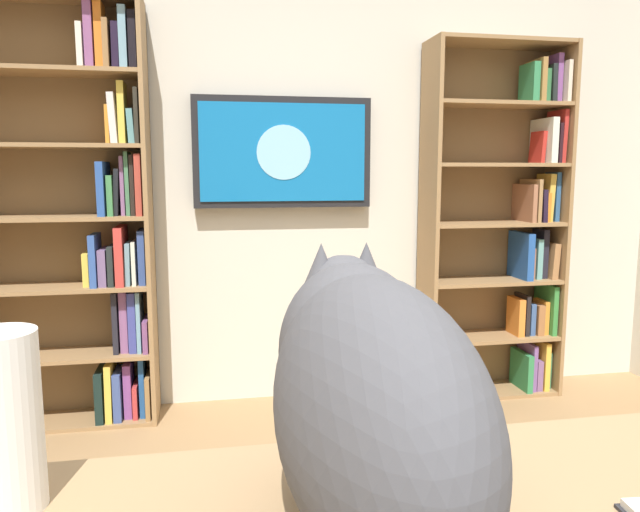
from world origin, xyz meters
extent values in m
cube|color=beige|center=(0.00, -2.23, 1.35)|extent=(4.52, 0.06, 2.70)
cube|color=#937047|center=(-1.52, -2.04, 0.98)|extent=(0.02, 0.28, 1.97)
cube|color=#937047|center=(-0.76, -2.04, 0.98)|extent=(0.02, 0.28, 1.97)
cube|color=brown|center=(-1.14, -2.17, 0.98)|extent=(0.79, 0.01, 1.97)
cube|color=#937047|center=(-1.14, -2.04, 0.01)|extent=(0.75, 0.27, 0.02)
cube|color=#937047|center=(-1.14, -2.04, 0.33)|extent=(0.75, 0.27, 0.02)
cube|color=#937047|center=(-1.14, -2.04, 0.66)|extent=(0.75, 0.27, 0.02)
cube|color=#937047|center=(-1.14, -2.04, 0.98)|extent=(0.75, 0.27, 0.02)
cube|color=#937047|center=(-1.14, -2.04, 1.31)|extent=(0.75, 0.27, 0.02)
cube|color=#937047|center=(-1.14, -2.04, 1.63)|extent=(0.75, 0.27, 0.02)
cube|color=#937047|center=(-1.14, -2.04, 1.96)|extent=(0.75, 0.27, 0.02)
cube|color=#34774F|center=(-1.49, -2.03, 0.13)|extent=(0.02, 0.12, 0.21)
cube|color=gold|center=(-1.46, -2.04, 0.16)|extent=(0.03, 0.21, 0.28)
cube|color=slate|center=(-1.42, -2.05, 0.11)|extent=(0.03, 0.22, 0.18)
cube|color=#745091|center=(-1.38, -2.03, 0.15)|extent=(0.02, 0.20, 0.27)
cube|color=#2E7E49|center=(-1.34, -2.02, 0.13)|extent=(0.03, 0.21, 0.22)
cube|color=#36863D|center=(-1.49, -2.04, 0.49)|extent=(0.03, 0.22, 0.28)
cube|color=orange|center=(-1.46, -2.03, 0.44)|extent=(0.03, 0.14, 0.19)
cube|color=#9D6339|center=(-1.42, -2.03, 0.43)|extent=(0.04, 0.15, 0.17)
cube|color=#39588D|center=(-1.37, -2.03, 0.44)|extent=(0.03, 0.14, 0.18)
cube|color=black|center=(-1.33, -2.03, 0.46)|extent=(0.02, 0.15, 0.23)
cube|color=orange|center=(-1.29, -2.02, 0.45)|extent=(0.04, 0.15, 0.21)
cube|color=#A57346|center=(-1.48, -2.05, 0.77)|extent=(0.05, 0.21, 0.20)
cube|color=black|center=(-1.44, -2.05, 0.81)|extent=(0.03, 0.13, 0.28)
cube|color=#64A09D|center=(-1.40, -2.03, 0.78)|extent=(0.03, 0.13, 0.23)
cube|color=#906048|center=(-1.36, -2.04, 0.76)|extent=(0.03, 0.14, 0.18)
cube|color=#224F9E|center=(-1.31, -2.04, 0.80)|extent=(0.04, 0.23, 0.26)
cube|color=#2D5887|center=(-1.49, -2.04, 1.13)|extent=(0.03, 0.13, 0.27)
cube|color=gold|center=(-1.45, -2.05, 1.13)|extent=(0.04, 0.15, 0.27)
cube|color=orange|center=(-1.42, -2.04, 1.07)|extent=(0.02, 0.20, 0.16)
cube|color=black|center=(-1.39, -2.04, 1.08)|extent=(0.03, 0.22, 0.18)
cube|color=#997347|center=(-1.36, -2.04, 1.11)|extent=(0.02, 0.22, 0.24)
cube|color=#9A6346|center=(-1.32, -2.05, 1.10)|extent=(0.02, 0.24, 0.21)
cube|color=#B72D28|center=(-1.49, -2.03, 1.46)|extent=(0.03, 0.18, 0.29)
cube|color=black|center=(-1.46, -2.02, 1.42)|extent=(0.02, 0.19, 0.21)
cube|color=silver|center=(-1.42, -2.05, 1.44)|extent=(0.04, 0.24, 0.25)
cube|color=red|center=(-1.39, -2.05, 1.40)|extent=(0.03, 0.14, 0.18)
cube|color=beige|center=(-1.49, -2.03, 1.75)|extent=(0.02, 0.21, 0.22)
cube|color=#7F4A8E|center=(-1.46, -2.05, 1.77)|extent=(0.03, 0.16, 0.26)
cube|color=black|center=(-1.42, -2.03, 1.74)|extent=(0.03, 0.16, 0.20)
cube|color=#357342|center=(-1.39, -2.04, 1.73)|extent=(0.03, 0.14, 0.18)
cube|color=olive|center=(-1.35, -2.03, 1.76)|extent=(0.03, 0.20, 0.23)
cube|color=#328451|center=(-1.31, -2.03, 1.75)|extent=(0.04, 0.16, 0.21)
cube|color=#937047|center=(0.72, -2.04, 1.05)|extent=(0.02, 0.28, 2.09)
cube|color=brown|center=(1.14, -2.17, 1.05)|extent=(0.86, 0.01, 2.09)
cube|color=#937047|center=(1.14, -2.04, 0.01)|extent=(0.82, 0.27, 0.02)
cube|color=#937047|center=(1.14, -2.04, 0.36)|extent=(0.82, 0.27, 0.02)
cube|color=#937047|center=(1.14, -2.04, 0.70)|extent=(0.82, 0.27, 0.02)
cube|color=#937047|center=(1.14, -2.04, 1.05)|extent=(0.82, 0.27, 0.02)
cube|color=#937047|center=(1.14, -2.04, 1.39)|extent=(0.82, 0.27, 0.02)
cube|color=#937047|center=(1.14, -2.04, 1.74)|extent=(0.82, 0.27, 0.02)
cube|color=olive|center=(0.75, -2.02, 0.13)|extent=(0.02, 0.20, 0.22)
cube|color=#214F8E|center=(0.78, -2.04, 0.18)|extent=(0.03, 0.15, 0.31)
cube|color=#B53536|center=(0.82, -2.05, 0.10)|extent=(0.02, 0.20, 0.17)
cube|color=#83468E|center=(0.85, -2.04, 0.16)|extent=(0.04, 0.16, 0.28)
cube|color=#394D89|center=(0.90, -2.03, 0.14)|extent=(0.04, 0.20, 0.25)
cube|color=gold|center=(0.94, -2.04, 0.17)|extent=(0.04, 0.23, 0.30)
cube|color=black|center=(0.99, -2.03, 0.15)|extent=(0.04, 0.22, 0.26)
cube|color=#7A487B|center=(0.75, -2.04, 0.45)|extent=(0.03, 0.20, 0.16)
cube|color=#6C9AB3|center=(0.78, -2.05, 0.52)|extent=(0.02, 0.19, 0.31)
cube|color=#3A4090|center=(0.82, -2.04, 0.52)|extent=(0.04, 0.16, 0.31)
cube|color=#865384|center=(0.86, -2.05, 0.52)|extent=(0.04, 0.15, 0.31)
cube|color=black|center=(0.90, -2.04, 0.52)|extent=(0.03, 0.18, 0.31)
cube|color=#314888|center=(0.76, -2.05, 0.85)|extent=(0.03, 0.19, 0.27)
cube|color=silver|center=(0.79, -2.04, 0.82)|extent=(0.02, 0.18, 0.22)
cube|color=#6B94A5|center=(0.82, -2.04, 0.82)|extent=(0.03, 0.18, 0.21)
cube|color=#C03833|center=(0.86, -2.04, 0.86)|extent=(0.04, 0.24, 0.29)
cube|color=#202727|center=(0.90, -2.03, 0.81)|extent=(0.03, 0.18, 0.20)
cube|color=slate|center=(0.94, -2.04, 0.80)|extent=(0.04, 0.21, 0.18)
cube|color=#30519D|center=(0.98, -2.02, 0.84)|extent=(0.03, 0.19, 0.26)
cube|color=yellow|center=(1.02, -2.04, 0.79)|extent=(0.03, 0.15, 0.16)
cube|color=#AB3C2F|center=(0.76, -2.03, 1.21)|extent=(0.03, 0.21, 0.30)
cube|color=black|center=(0.79, -2.04, 1.20)|extent=(0.02, 0.16, 0.29)
cube|color=#42744F|center=(0.81, -2.04, 1.21)|extent=(0.02, 0.16, 0.31)
cube|color=#865885|center=(0.83, -2.04, 1.20)|extent=(0.02, 0.12, 0.29)
cube|color=black|center=(0.86, -2.04, 1.17)|extent=(0.03, 0.15, 0.23)
cube|color=#3C7E47|center=(0.89, -2.02, 1.16)|extent=(0.03, 0.16, 0.20)
cube|color=#284D99|center=(0.93, -2.04, 1.19)|extent=(0.03, 0.23, 0.26)
cube|color=#29261E|center=(0.75, -2.03, 1.53)|extent=(0.02, 0.20, 0.26)
cube|color=#609A9D|center=(0.78, -2.03, 1.49)|extent=(0.04, 0.12, 0.17)
cube|color=gold|center=(0.82, -2.04, 1.55)|extent=(0.03, 0.14, 0.29)
cube|color=silver|center=(0.86, -2.04, 1.52)|extent=(0.04, 0.20, 0.24)
cube|color=orange|center=(0.89, -2.05, 1.50)|extent=(0.02, 0.16, 0.18)
cube|color=black|center=(0.76, -2.04, 1.88)|extent=(0.04, 0.14, 0.27)
cube|color=#719DB2|center=(0.80, -2.03, 1.89)|extent=(0.04, 0.14, 0.29)
cube|color=black|center=(0.84, -2.03, 1.86)|extent=(0.03, 0.13, 0.22)
cube|color=olive|center=(0.88, -2.04, 1.86)|extent=(0.03, 0.18, 0.23)
cube|color=orange|center=(0.91, -2.04, 1.90)|extent=(0.04, 0.14, 0.31)
cube|color=#864D7E|center=(0.95, -2.04, 1.90)|extent=(0.04, 0.16, 0.31)
cube|color=silver|center=(0.99, -2.04, 1.85)|extent=(0.03, 0.17, 0.21)
cube|color=black|center=(0.03, -2.15, 1.37)|extent=(0.95, 0.06, 0.58)
cube|color=#146BB2|center=(0.03, -2.12, 1.37)|extent=(0.88, 0.01, 0.51)
cylinder|color=#8CCCEA|center=(0.03, -2.11, 1.37)|extent=(0.29, 0.00, 0.29)
ellipsoid|color=#4C4C51|center=(0.21, 0.32, 0.95)|extent=(0.27, 0.55, 0.37)
ellipsoid|color=#4C4C51|center=(0.21, 0.19, 1.00)|extent=(0.23, 0.30, 0.27)
sphere|color=#4C4C51|center=(0.21, 0.13, 1.07)|extent=(0.13, 0.13, 0.13)
cone|color=#4C4C51|center=(0.18, 0.13, 1.12)|extent=(0.06, 0.06, 0.07)
cone|color=#4C4C51|center=(0.25, 0.13, 1.12)|extent=(0.06, 0.06, 0.07)
cone|color=beige|center=(0.18, 0.13, 1.12)|extent=(0.03, 0.03, 0.05)
cone|color=beige|center=(0.25, 0.13, 1.12)|extent=(0.03, 0.03, 0.05)
cylinder|color=white|center=(0.73, 0.14, 0.91)|extent=(0.11, 0.11, 0.27)
cylinder|color=#335999|center=(0.00, 0.10, 0.82)|extent=(0.08, 0.08, 0.10)
camera|label=1|loc=(0.43, 1.05, 1.27)|focal=33.48mm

